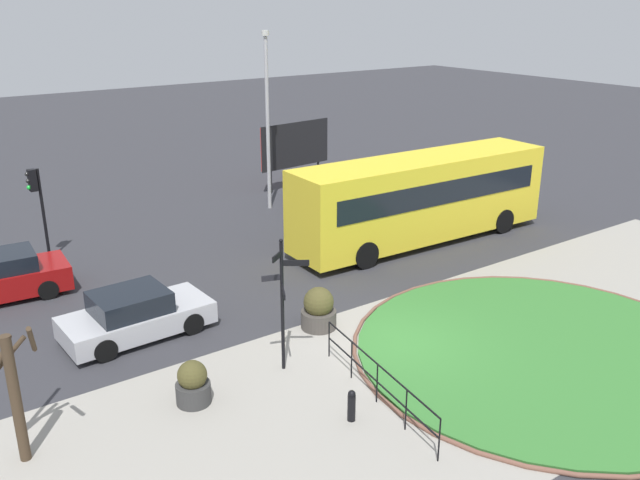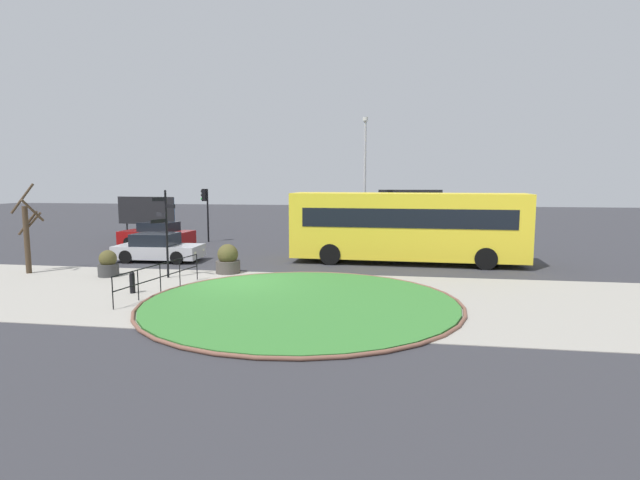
# 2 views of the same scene
# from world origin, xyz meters

# --- Properties ---
(ground) EXTENTS (120.00, 120.00, 0.00)m
(ground) POSITION_xyz_m (0.00, 0.00, 0.00)
(ground) COLOR #333338
(sidewalk_paving) EXTENTS (32.00, 8.53, 0.02)m
(sidewalk_paving) POSITION_xyz_m (0.00, -1.74, 0.01)
(sidewalk_paving) COLOR #9E998E
(sidewalk_paving) RESTS_ON ground
(grass_island) EXTENTS (10.05, 10.05, 0.10)m
(grass_island) POSITION_xyz_m (2.94, -2.62, 0.05)
(grass_island) COLOR #387A33
(grass_island) RESTS_ON ground
(grass_kerb_ring) EXTENTS (10.36, 10.36, 0.11)m
(grass_kerb_ring) POSITION_xyz_m (2.94, -2.62, 0.06)
(grass_kerb_ring) COLOR brown
(grass_kerb_ring) RESTS_ON ground
(signpost_directional) EXTENTS (1.07, 0.85, 3.59)m
(signpost_directional) POSITION_xyz_m (-3.27, 0.69, 2.09)
(signpost_directional) COLOR black
(signpost_directional) RESTS_ON ground
(bollard_foreground) EXTENTS (0.19, 0.19, 0.80)m
(bollard_foreground) POSITION_xyz_m (-3.22, -2.09, 0.41)
(bollard_foreground) COLOR black
(bollard_foreground) RESTS_ON ground
(railing_grass_edge) EXTENTS (0.74, 4.86, 1.05)m
(railing_grass_edge) POSITION_xyz_m (-2.28, -1.86, 0.68)
(railing_grass_edge) COLOR black
(railing_grass_edge) RESTS_ON ground
(bus_yellow) EXTENTS (11.09, 2.78, 3.36)m
(bus_yellow) POSITION_xyz_m (6.42, 5.97, 1.80)
(bus_yellow) COLOR yellow
(bus_yellow) RESTS_ON ground
(car_near_lane) EXTENTS (4.21, 2.05, 1.38)m
(car_near_lane) POSITION_xyz_m (-5.69, 4.71, 0.64)
(car_near_lane) COLOR #B7B7BC
(car_near_lane) RESTS_ON ground
(car_far_lane) EXTENTS (4.34, 2.18, 1.48)m
(car_far_lane) POSITION_xyz_m (-8.28, 9.71, 0.69)
(car_far_lane) COLOR maroon
(car_far_lane) RESTS_ON ground
(traffic_light_near) EXTENTS (0.49, 0.27, 3.42)m
(traffic_light_near) POSITION_xyz_m (-6.26, 12.37, 2.52)
(traffic_light_near) COLOR black
(traffic_light_near) RESTS_ON ground
(lamppost_tall) EXTENTS (0.32, 0.32, 7.82)m
(lamppost_tall) POSITION_xyz_m (3.89, 13.23, 4.20)
(lamppost_tall) COLOR #B7B7BC
(lamppost_tall) RESTS_ON ground
(billboard_left) EXTENTS (4.53, 0.59, 2.80)m
(billboard_left) POSITION_xyz_m (-11.87, 15.21, 1.78)
(billboard_left) COLOR black
(billboard_left) RESTS_ON ground
(billboard_right) EXTENTS (4.19, 0.57, 3.35)m
(billboard_right) POSITION_xyz_m (6.76, 15.46, 2.18)
(billboard_right) COLOR black
(billboard_right) RESTS_ON ground
(planter_near_signpost) EXTENTS (1.03, 1.03, 1.27)m
(planter_near_signpost) POSITION_xyz_m (-1.18, 2.11, 0.57)
(planter_near_signpost) COLOR #47423D
(planter_near_signpost) RESTS_ON ground
(planter_kerbside) EXTENTS (0.83, 0.83, 1.11)m
(planter_kerbside) POSITION_xyz_m (-5.84, 0.64, 0.51)
(planter_kerbside) COLOR #383838
(planter_kerbside) RESTS_ON ground
(street_tree_bare) EXTENTS (1.31, 1.30, 3.85)m
(street_tree_bare) POSITION_xyz_m (-9.61, 0.81, 1.76)
(street_tree_bare) COLOR #423323
(street_tree_bare) RESTS_ON ground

